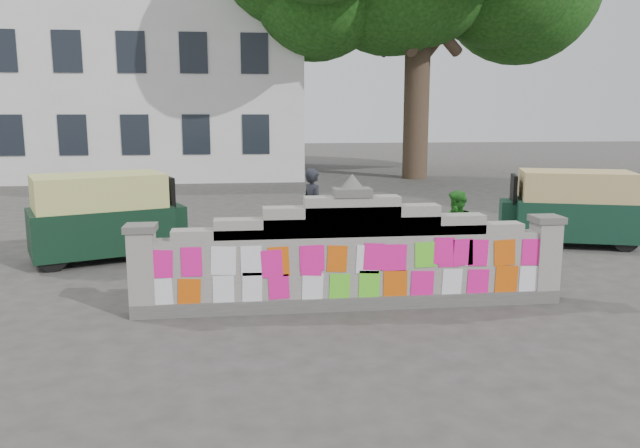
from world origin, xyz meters
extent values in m
plane|color=#383533|center=(0.00, 0.00, 0.00)|extent=(100.00, 100.00, 0.00)
cube|color=#4C4C49|center=(0.00, 0.00, 0.10)|extent=(6.40, 0.42, 0.20)
cube|color=gray|center=(0.00, 0.00, 0.60)|extent=(6.40, 0.32, 1.00)
cube|color=gray|center=(0.00, 0.00, 1.17)|extent=(5.20, 0.32, 0.14)
cube|color=gray|center=(0.00, 0.00, 1.24)|extent=(4.00, 0.32, 0.28)
cube|color=gray|center=(0.00, 0.00, 1.32)|extent=(2.60, 0.32, 0.44)
cube|color=gray|center=(0.00, 0.00, 1.39)|extent=(1.40, 0.32, 0.58)
cube|color=#4C4C49|center=(0.00, 0.00, 1.74)|extent=(0.55, 0.36, 0.12)
cone|color=#4C4C49|center=(0.00, 0.00, 1.90)|extent=(0.36, 0.36, 0.22)
cube|color=gray|center=(-3.02, 0.00, 0.62)|extent=(0.36, 0.40, 1.24)
cube|color=#4C4C49|center=(-3.02, 0.00, 1.28)|extent=(0.44, 0.44, 0.10)
cube|color=gray|center=(3.02, 0.00, 0.62)|extent=(0.36, 0.40, 1.24)
cube|color=#4C4C49|center=(3.02, 0.00, 1.28)|extent=(0.44, 0.44, 0.10)
cube|color=silver|center=(-7.00, 22.00, 4.00)|extent=(16.00, 10.00, 8.00)
cylinder|color=#38281E|center=(6.00, 18.00, 3.00)|extent=(1.10, 1.10, 6.00)
imported|color=black|center=(-0.21, 3.22, 0.46)|extent=(1.85, 1.26, 0.92)
imported|color=black|center=(-0.21, 3.22, 0.78)|extent=(0.57, 0.67, 1.56)
imported|color=#277E22|center=(2.28, 1.91, 0.74)|extent=(0.76, 0.86, 1.49)
cube|color=black|center=(-4.38, 3.69, 0.60)|extent=(2.96, 2.29, 0.87)
cube|color=#BDBF66|center=(-4.38, 3.69, 1.37)|extent=(2.74, 2.15, 0.66)
cube|color=black|center=(-3.11, 4.19, 0.60)|extent=(0.79, 0.91, 0.76)
cube|color=black|center=(-3.11, 4.19, 1.26)|extent=(0.36, 0.74, 0.66)
cylinder|color=black|center=(-3.01, 4.23, 0.27)|extent=(0.56, 0.32, 0.55)
cylinder|color=black|center=(-5.07, 2.77, 0.27)|extent=(0.56, 0.32, 0.55)
cylinder|color=black|center=(-5.51, 3.89, 0.27)|extent=(0.56, 0.32, 0.55)
cube|color=#113424|center=(5.65, 3.86, 0.58)|extent=(2.81, 2.08, 0.84)
cube|color=tan|center=(5.65, 3.86, 1.31)|extent=(2.60, 1.97, 0.63)
cube|color=#113424|center=(4.40, 4.27, 0.58)|extent=(0.73, 0.86, 0.73)
cube|color=black|center=(4.40, 4.27, 1.20)|extent=(0.31, 0.72, 0.63)
cylinder|color=black|center=(4.30, 4.30, 0.26)|extent=(0.54, 0.28, 0.52)
cylinder|color=black|center=(6.72, 4.11, 0.26)|extent=(0.54, 0.28, 0.52)
cylinder|color=black|center=(6.36, 3.02, 0.26)|extent=(0.54, 0.28, 0.52)
camera|label=1|loc=(-1.57, -8.86, 2.89)|focal=35.00mm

